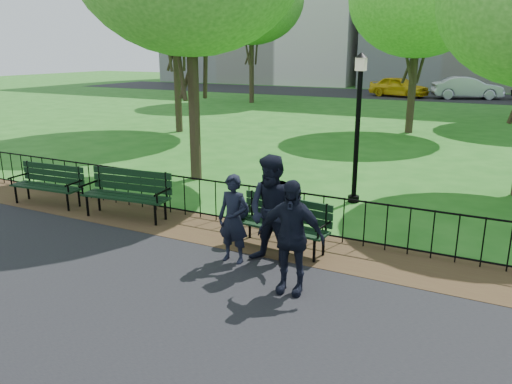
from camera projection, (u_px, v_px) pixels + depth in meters
The scene contains 13 objects.
ground at pixel (246, 274), 8.18m from camera, with size 120.00×120.00×0.00m, color #215F19.
dirt_strip at pixel (283, 242), 9.46m from camera, with size 60.00×1.60×0.01m, color #3D2719.
far_street at pixel (463, 97), 38.11m from camera, with size 70.00×9.00×0.01m, color black.
iron_fence at pixel (294, 211), 9.75m from camera, with size 24.06×0.06×1.00m.
park_bench_main at pixel (268, 215), 9.14m from camera, with size 1.94×0.74×1.02m.
park_bench_left_a at pixel (128, 189), 10.78m from camera, with size 2.03×0.82×1.12m.
park_bench_left_b at pixel (49, 180), 11.68m from camera, with size 1.85×0.70×1.03m.
lamppost at pixel (358, 123), 11.50m from camera, with size 0.31×0.31×3.48m.
person_left at pixel (233, 219), 8.43m from camera, with size 0.56×0.37×1.53m, color black.
person_mid at pixel (273, 211), 8.26m from camera, with size 0.92×0.48×1.89m, color black.
person_right at pixel (291, 237), 7.34m from camera, with size 1.02×0.42×1.74m, color black.
taxi at pixel (399, 87), 38.37m from camera, with size 1.81×4.51×1.54m, color gold.
sedan_silver at pixel (467, 88), 36.67m from camera, with size 1.71×4.90×1.62m, color #B2B5BA.
Camera 1 is at (3.57, -6.59, 3.54)m, focal length 35.00 mm.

